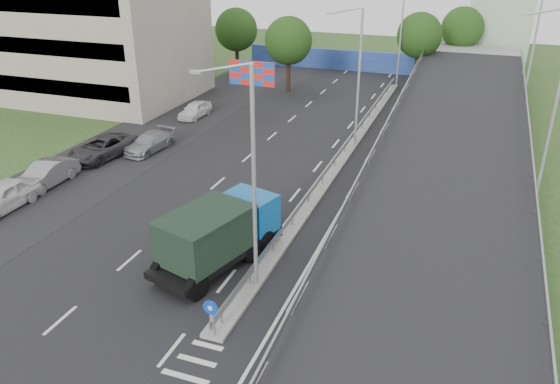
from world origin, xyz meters
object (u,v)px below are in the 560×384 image
at_px(parked_car_a, 2,197).
at_px(parked_car_c, 102,148).
at_px(parked_car_d, 150,142).
at_px(lamp_post_far, 399,31).
at_px(billboard, 252,77).
at_px(lamp_post_mid, 357,71).
at_px(church, 499,23).
at_px(lamp_post_near, 250,170).
at_px(parked_car_b, 46,174).
at_px(parked_car_e, 195,110).
at_px(dump_truck, 219,233).
at_px(sign_bollard, 212,318).

xyz_separation_m(parked_car_a, parked_car_c, (0.29, 9.08, -0.06)).
bearing_deg(parked_car_a, parked_car_d, 76.39).
bearing_deg(lamp_post_far, billboard, -116.84).
xyz_separation_m(lamp_post_mid, parked_car_a, (-16.80, -17.68, -4.98)).
relative_size(lamp_post_mid, parked_car_a, 2.07).
height_order(church, billboard, church).
relative_size(billboard, parked_car_a, 1.13).
bearing_deg(parked_car_c, billboard, 63.81).
xyz_separation_m(lamp_post_near, lamp_post_mid, (0.00, 20.00, 0.00)).
height_order(parked_car_a, parked_car_b, parked_car_a).
bearing_deg(parked_car_c, parked_car_d, 52.96).
distance_m(billboard, parked_car_a, 21.39).
bearing_deg(parked_car_a, lamp_post_near, -8.07).
distance_m(church, parked_car_e, 40.32).
relative_size(lamp_post_mid, parked_car_d, 2.16).
bearing_deg(dump_truck, parked_car_d, 149.43).
bearing_deg(parked_car_e, parked_car_d, -82.99).
relative_size(parked_car_b, parked_car_e, 1.17).
relative_size(parked_car_a, parked_car_c, 0.88).
distance_m(lamp_post_far, billboard, 20.24).
distance_m(lamp_post_mid, parked_car_d, 16.22).
bearing_deg(parked_car_b, parked_car_c, 86.66).
height_order(church, parked_car_c, church).
relative_size(lamp_post_mid, lamp_post_far, 1.00).
relative_size(sign_bollard, parked_car_a, 0.34).
xyz_separation_m(billboard, parked_car_c, (-7.41, -10.60, -3.42)).
xyz_separation_m(parked_car_c, parked_car_d, (2.44, 2.38, -0.09)).
bearing_deg(lamp_post_far, parked_car_c, -120.00).
distance_m(lamp_post_far, parked_car_a, 41.56).
xyz_separation_m(lamp_post_near, parked_car_c, (-16.52, 11.40, -5.04)).
bearing_deg(dump_truck, parked_car_b, 178.15).
distance_m(sign_bollard, lamp_post_near, 6.12).
bearing_deg(dump_truck, lamp_post_far, 102.66).
bearing_deg(lamp_post_far, lamp_post_near, -90.00).
height_order(lamp_post_mid, parked_car_e, lamp_post_mid).
distance_m(sign_bollard, billboard, 27.53).
distance_m(dump_truck, parked_car_d, 17.22).
bearing_deg(billboard, parked_car_d, -121.10).
bearing_deg(parked_car_c, sign_bollard, -34.11).
xyz_separation_m(billboard, parked_car_b, (-7.71, -16.02, -3.41)).
bearing_deg(lamp_post_near, church, 79.62).
bearing_deg(parked_car_e, church, 53.01).
bearing_deg(lamp_post_near, parked_car_b, 160.42).
bearing_deg(lamp_post_near, dump_truck, 150.10).
relative_size(church, parked_car_a, 2.84).
relative_size(parked_car_d, parked_car_e, 1.15).
bearing_deg(parked_car_e, dump_truck, -57.85).
xyz_separation_m(sign_bollard, dump_truck, (-2.14, 5.12, 0.70)).
bearing_deg(church, lamp_post_mid, -106.22).
bearing_deg(lamp_post_mid, lamp_post_near, -90.00).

